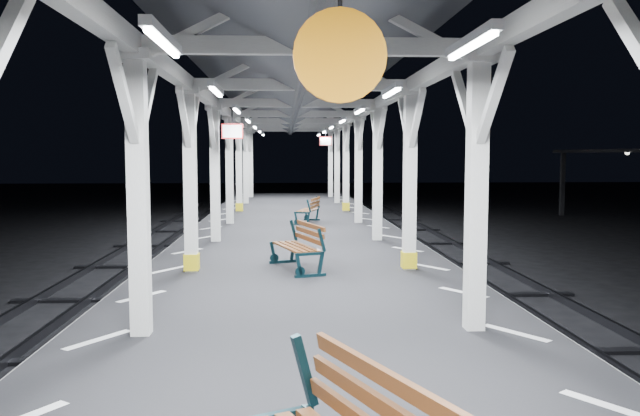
{
  "coord_description": "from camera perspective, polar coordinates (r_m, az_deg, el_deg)",
  "views": [
    {
      "loc": [
        -0.29,
        -9.34,
        3.13
      ],
      "look_at": [
        0.31,
        1.46,
        2.2
      ],
      "focal_mm": 35.0,
      "sensor_mm": 36.0,
      "label": 1
    }
  ],
  "objects": [
    {
      "name": "platform",
      "position": [
        9.71,
        -1.39,
        -10.8
      ],
      "size": [
        6.0,
        50.0,
        1.0
      ],
      "primitive_type": "cube",
      "color": "black",
      "rests_on": "ground"
    },
    {
      "name": "hazard_stripes_left",
      "position": [
        9.82,
        -15.98,
        -7.78
      ],
      "size": [
        1.0,
        48.0,
        0.01
      ],
      "primitive_type": "cube",
      "color": "silver",
      "rests_on": "platform"
    },
    {
      "name": "ground",
      "position": [
        9.86,
        -1.39,
        -13.6
      ],
      "size": [
        120.0,
        120.0,
        0.0
      ],
      "primitive_type": "plane",
      "color": "black",
      "rests_on": "ground"
    },
    {
      "name": "hazard_stripes_right",
      "position": [
        9.97,
        12.95,
        -7.53
      ],
      "size": [
        1.0,
        48.0,
        0.01
      ],
      "primitive_type": "cube",
      "color": "silver",
      "rests_on": "platform"
    },
    {
      "name": "bench_far",
      "position": [
        19.47,
        -0.91,
        -0.12
      ],
      "size": [
        0.88,
        1.55,
        0.8
      ],
      "rotation": [
        0.0,
        0.0,
        -0.25
      ],
      "color": "black",
      "rests_on": "platform"
    },
    {
      "name": "canopy",
      "position": [
        9.44,
        -1.44,
        13.66
      ],
      "size": [
        5.4,
        49.0,
        4.65
      ],
      "color": "silver",
      "rests_on": "platform"
    },
    {
      "name": "bench_mid",
      "position": [
        11.57,
        -1.78,
        -3.4
      ],
      "size": [
        1.03,
        1.68,
        0.86
      ],
      "rotation": [
        0.0,
        0.0,
        0.31
      ],
      "color": "black",
      "rests_on": "platform"
    },
    {
      "name": "track_right",
      "position": [
        11.16,
        25.79,
        -11.45
      ],
      "size": [
        2.2,
        60.0,
        0.16
      ],
      "color": "#2D2D33",
      "rests_on": "ground"
    }
  ]
}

